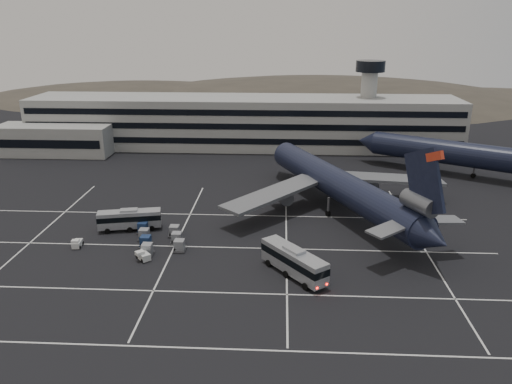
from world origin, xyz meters
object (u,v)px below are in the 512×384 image
(bus_near, at_px, (294,260))
(tug_a, at_px, (77,243))
(uld_cluster, at_px, (159,238))
(trijet_main, at_px, (340,185))
(bus_far, at_px, (130,218))

(bus_near, relative_size, tug_a, 4.69)
(tug_a, distance_m, uld_cluster, 12.91)
(bus_near, bearing_deg, tug_a, 129.56)
(trijet_main, distance_m, bus_near, 27.32)
(trijet_main, xyz_separation_m, uld_cluster, (-30.88, -15.93, -4.35))
(bus_far, height_order, tug_a, bus_far)
(trijet_main, relative_size, bus_far, 4.96)
(trijet_main, bearing_deg, tug_a, 178.07)
(bus_near, xyz_separation_m, tug_a, (-34.50, 7.44, -1.68))
(bus_far, bearing_deg, bus_near, -130.09)
(bus_near, distance_m, bus_far, 31.77)
(bus_near, xyz_separation_m, uld_cluster, (-21.79, 9.67, -1.41))
(uld_cluster, bearing_deg, bus_far, 140.21)
(bus_near, bearing_deg, bus_far, 113.77)
(uld_cluster, bearing_deg, trijet_main, 27.29)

